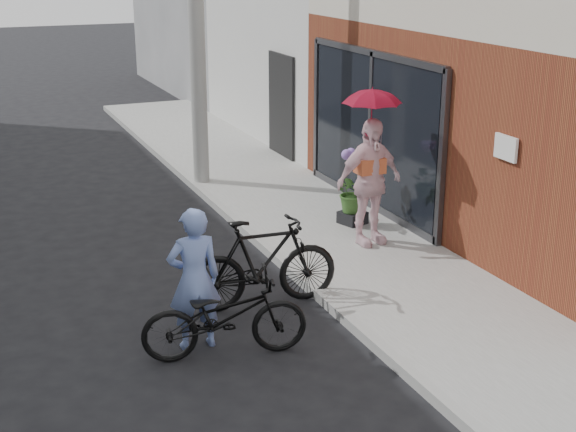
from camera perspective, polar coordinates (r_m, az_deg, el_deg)
ground at (r=8.98m, az=-1.23°, el=-8.69°), size 80.00×80.00×0.00m
sidewalk at (r=11.44m, az=4.74°, el=-2.27°), size 2.20×24.00×0.12m
curb at (r=10.97m, az=-0.63°, el=-3.13°), size 0.12×24.00×0.12m
officer at (r=8.54m, az=-6.69°, el=-4.47°), size 0.59×0.40×1.58m
bike_left at (r=8.45m, az=-4.53°, el=-7.13°), size 1.83×0.93×0.92m
bike_right at (r=9.53m, az=-1.83°, el=-3.35°), size 1.89×0.67×1.12m
kimono_woman at (r=11.20m, az=5.80°, el=2.42°), size 1.10×0.57×1.80m
parasol at (r=10.93m, az=6.01°, el=8.66°), size 0.77×0.77×0.67m
planter at (r=12.24m, az=4.61°, el=-0.11°), size 0.44×0.44×0.18m
potted_plant at (r=12.12m, az=4.66°, el=1.73°), size 0.57×0.50×0.64m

